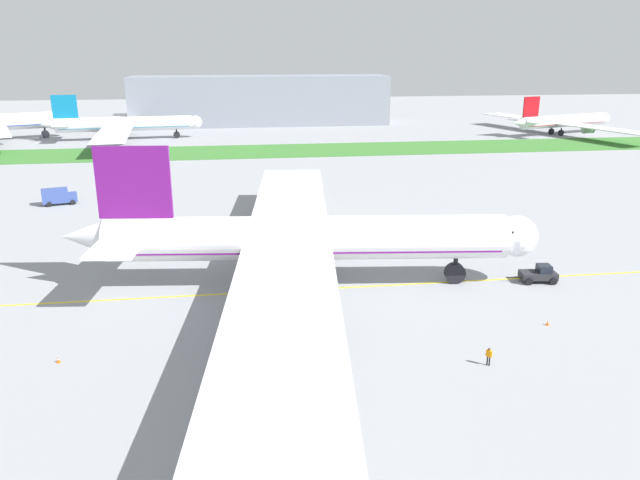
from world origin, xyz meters
name	(u,v)px	position (x,y,z in m)	size (l,w,h in m)	color
ground_plane	(267,281)	(0.00, 0.00, 0.00)	(600.00, 600.00, 0.00)	gray
apron_taxi_line	(269,292)	(0.00, -3.54, 0.00)	(280.00, 0.36, 0.01)	yellow
grass_median_strip	(246,151)	(0.00, 101.16, 0.05)	(320.00, 24.00, 0.10)	#38722D
airliner_foreground	(300,239)	(3.91, -1.68, 5.76)	(56.60, 91.32, 16.97)	white
pushback_tug	(539,274)	(33.13, -4.92, 0.99)	(6.20, 2.94, 2.17)	#26262B
ground_crew_wingwalker_port	(489,355)	(18.60, -23.96, 1.06)	(0.50, 0.51, 1.74)	black
traffic_cone_near_nose	(58,360)	(-20.14, -17.99, 0.28)	(0.36, 0.36, 0.58)	#F2590C
traffic_cone_port_wing	(548,323)	(28.11, -16.77, 0.28)	(0.36, 0.36, 0.58)	#F2590C
service_truck_baggage_loader	(58,196)	(-35.77, 44.28, 1.63)	(6.30, 3.56, 3.08)	#33478C
parked_airliner_far_right	(122,124)	(-38.02, 130.49, 4.81)	(48.87, 79.08, 14.16)	white
parked_airliner_far_outer	(562,121)	(105.76, 122.64, 4.39)	(41.37, 67.51, 12.94)	white
terminal_building	(261,100)	(7.33, 165.80, 9.00)	(95.40, 20.00, 18.00)	gray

